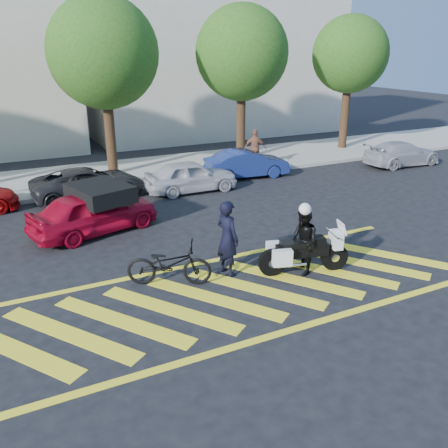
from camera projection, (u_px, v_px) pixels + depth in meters
name	position (u px, v px, depth m)	size (l,w,h in m)	color
ground	(237.00, 293.00, 11.37)	(90.00, 90.00, 0.00)	black
sidewalk	(114.00, 175.00, 21.40)	(60.00, 5.00, 0.15)	#9E998E
crosswalk	(236.00, 293.00, 11.35)	(12.33, 4.00, 0.01)	yellow
building_right	(210.00, 46.00, 30.74)	(16.00, 8.00, 11.00)	beige
tree_center	(106.00, 57.00, 19.72)	(4.60, 4.60, 7.56)	black
tree_right	(243.00, 57.00, 22.43)	(4.40, 4.40, 7.41)	black
tree_far_right	(351.00, 57.00, 25.15)	(4.00, 4.00, 7.10)	black
officer_bike	(227.00, 238.00, 11.99)	(0.72, 0.47, 1.98)	black
bicycle	(169.00, 264.00, 11.61)	(0.73, 2.08, 1.09)	black
police_motorcycle	(303.00, 252.00, 12.19)	(2.38, 1.08, 1.07)	black
officer_moto	(303.00, 242.00, 12.07)	(0.86, 0.67, 1.76)	black
red_convertible	(94.00, 212.00, 14.81)	(1.62, 4.02, 1.37)	#A40720
parked_mid_left	(88.00, 183.00, 18.20)	(1.96, 4.26, 1.18)	black
parked_mid_right	(191.00, 176.00, 19.02)	(1.50, 3.73, 1.27)	#B3B3B7
parked_right	(247.00, 164.00, 21.06)	(1.30, 3.73, 1.23)	navy
parked_far_right	(402.00, 154.00, 23.16)	(1.63, 4.02, 1.17)	#9C9EA3
pedestrian_right	(255.00, 148.00, 22.14)	(1.03, 0.43, 1.76)	#8F5841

